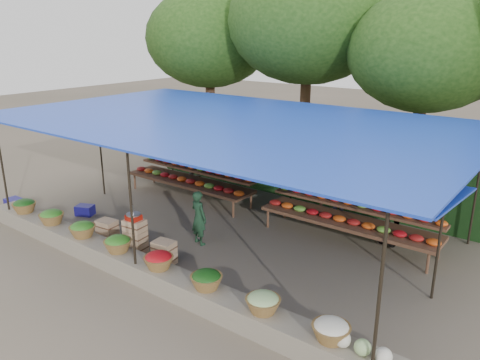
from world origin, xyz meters
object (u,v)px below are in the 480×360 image
Objects in this scene: weighing_scale at (134,217)px; blue_crate_back at (85,210)px; blue_crate_front at (15,204)px; crate_counter at (135,239)px; vendor_seated at (199,218)px.

weighing_scale reaches higher than blue_crate_back.
blue_crate_front is at bearing -176.78° from weighing_scale.
weighing_scale is at bearing 2.57° from blue_crate_front.
crate_counter is 1.50m from vendor_seated.
crate_counter is at bearing -180.00° from weighing_scale.
vendor_seated reaches higher than crate_counter.
crate_counter is 5.33× the size of blue_crate_back.
blue_crate_back is (-3.63, -0.54, -0.51)m from vendor_seated.
blue_crate_front is (-5.55, -1.45, -0.49)m from vendor_seated.
weighing_scale reaches higher than blue_crate_front.
weighing_scale is at bearing 0.00° from crate_counter.
vendor_seated is 5.75m from blue_crate_front.
vendor_seated is 2.87× the size of blue_crate_back.
weighing_scale is 0.75× the size of blue_crate_back.
blue_crate_front is at bearing -176.77° from crate_counter.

